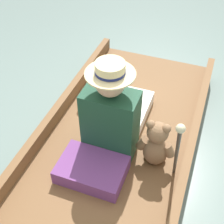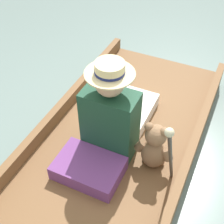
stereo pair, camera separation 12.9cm
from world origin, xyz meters
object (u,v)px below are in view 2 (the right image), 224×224
Objects in this scene: wine_glass at (89,99)px; walking_cane at (170,155)px; seated_person at (116,114)px; teddy_bear at (154,147)px.

walking_cane is at bearing -36.68° from wine_glass.
wine_glass is at bearing 146.13° from seated_person.
seated_person is 0.65m from walking_cane.
seated_person is 1.95× the size of teddy_bear.
seated_person is 0.48m from wine_glass.
teddy_bear is at bearing 120.25° from walking_cane.
teddy_bear reaches higher than wine_glass.
seated_person is 0.36m from teddy_bear.
teddy_bear is 0.79m from wine_glass.
seated_person is at bearing -35.52° from wine_glass.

